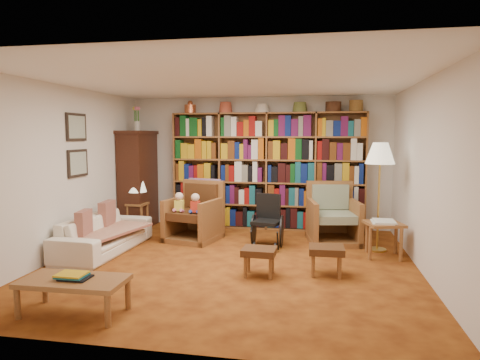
% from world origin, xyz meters
% --- Properties ---
extents(floor, '(5.00, 5.00, 0.00)m').
position_xyz_m(floor, '(0.00, 0.00, 0.00)').
color(floor, '#9B5317').
rests_on(floor, ground).
extents(ceiling, '(5.00, 5.00, 0.00)m').
position_xyz_m(ceiling, '(0.00, 0.00, 2.50)').
color(ceiling, white).
rests_on(ceiling, wall_back).
extents(wall_back, '(5.00, 0.00, 5.00)m').
position_xyz_m(wall_back, '(0.00, 2.50, 1.25)').
color(wall_back, silver).
rests_on(wall_back, floor).
extents(wall_front, '(5.00, 0.00, 5.00)m').
position_xyz_m(wall_front, '(0.00, -2.50, 1.25)').
color(wall_front, silver).
rests_on(wall_front, floor).
extents(wall_left, '(0.00, 5.00, 5.00)m').
position_xyz_m(wall_left, '(-2.50, 0.00, 1.25)').
color(wall_left, silver).
rests_on(wall_left, floor).
extents(wall_right, '(0.00, 5.00, 5.00)m').
position_xyz_m(wall_right, '(2.50, 0.00, 1.25)').
color(wall_right, silver).
rests_on(wall_right, floor).
extents(bookshelf, '(3.60, 0.30, 2.42)m').
position_xyz_m(bookshelf, '(0.20, 2.33, 1.17)').
color(bookshelf, '#98572F').
rests_on(bookshelf, floor).
extents(curio_cabinet, '(0.50, 0.95, 2.40)m').
position_xyz_m(curio_cabinet, '(-2.25, 2.00, 0.95)').
color(curio_cabinet, '#3E1F10').
rests_on(curio_cabinet, floor).
extents(framed_pictures, '(0.03, 0.52, 0.97)m').
position_xyz_m(framed_pictures, '(-2.48, 0.30, 1.62)').
color(framed_pictures, black).
rests_on(framed_pictures, wall_left).
extents(sofa, '(1.90, 0.79, 0.55)m').
position_xyz_m(sofa, '(-2.05, 0.26, 0.27)').
color(sofa, '#F2E5CD').
rests_on(sofa, floor).
extents(sofa_throw, '(0.98, 1.48, 0.04)m').
position_xyz_m(sofa_throw, '(-2.00, 0.26, 0.30)').
color(sofa_throw, beige).
rests_on(sofa_throw, sofa).
extents(cushion_left, '(0.17, 0.43, 0.42)m').
position_xyz_m(cushion_left, '(-2.18, 0.61, 0.45)').
color(cushion_left, maroon).
rests_on(cushion_left, sofa).
extents(cushion_right, '(0.19, 0.40, 0.39)m').
position_xyz_m(cushion_right, '(-2.18, -0.09, 0.45)').
color(cushion_right, maroon).
rests_on(cushion_right, sofa).
extents(side_table_lamp, '(0.35, 0.35, 0.52)m').
position_xyz_m(side_table_lamp, '(-2.15, 1.70, 0.37)').
color(side_table_lamp, '#98572F').
rests_on(side_table_lamp, floor).
extents(table_lamp, '(0.36, 0.36, 0.48)m').
position_xyz_m(table_lamp, '(-2.15, 1.70, 0.85)').
color(table_lamp, gold).
rests_on(table_lamp, side_table_lamp).
extents(armchair_leather, '(0.98, 1.00, 1.01)m').
position_xyz_m(armchair_leather, '(-0.91, 1.29, 0.41)').
color(armchair_leather, '#98572F').
rests_on(armchair_leather, floor).
extents(armchair_sage, '(0.94, 0.96, 0.99)m').
position_xyz_m(armchair_sage, '(1.42, 1.54, 0.38)').
color(armchair_sage, '#98572F').
rests_on(armchair_sage, floor).
extents(wheelchair, '(0.49, 0.67, 0.84)m').
position_xyz_m(wheelchair, '(0.37, 1.01, 0.38)').
color(wheelchair, black).
rests_on(wheelchair, floor).
extents(floor_lamp, '(0.44, 0.44, 1.67)m').
position_xyz_m(floor_lamp, '(2.07, 1.06, 1.44)').
color(floor_lamp, gold).
rests_on(floor_lamp, floor).
extents(side_table_papers, '(0.60, 0.60, 0.54)m').
position_xyz_m(side_table_papers, '(2.11, 0.73, 0.43)').
color(side_table_papers, '#98572F').
rests_on(side_table_papers, floor).
extents(footstool_a, '(0.43, 0.37, 0.36)m').
position_xyz_m(footstool_a, '(0.44, -0.45, 0.29)').
color(footstool_a, '#4C2714').
rests_on(footstool_a, floor).
extents(footstool_b, '(0.45, 0.39, 0.37)m').
position_xyz_m(footstool_b, '(1.28, -0.26, 0.30)').
color(footstool_b, '#4C2714').
rests_on(footstool_b, floor).
extents(coffee_table, '(1.04, 0.53, 0.42)m').
position_xyz_m(coffee_table, '(-1.21, -1.95, 0.32)').
color(coffee_table, '#98572F').
rests_on(coffee_table, floor).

